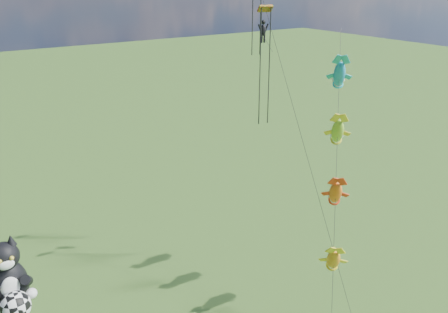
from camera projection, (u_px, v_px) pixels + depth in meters
cat_kite_rig at (9, 285)px, 27.04m from camera, size 2.50×4.16×10.88m
fish_windsock_rig at (337, 162)px, 36.10m from camera, size 11.00×11.73×19.74m
parafoil_rig at (265, 33)px, 38.94m from camera, size 4.02×17.32×24.80m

